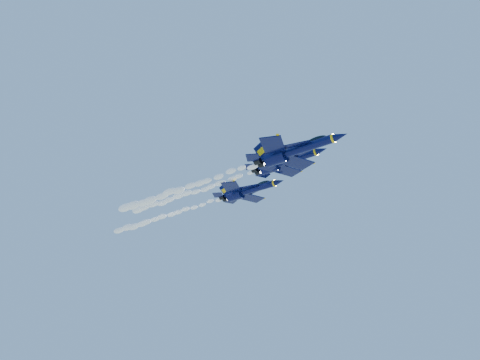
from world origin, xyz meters
The scene contains 6 objects.
jet_lead centered at (14.23, -13.41, 149.44)m, with size 16.70×13.70×6.21m.
smoke_trail_jet_lead centered at (-10.44, -13.41, 149.07)m, with size 35.07×1.73×1.55m, color white.
jet_second centered at (7.15, -4.45, 153.39)m, with size 15.83×12.99×5.88m.
smoke_trail_jet_second centered at (-17.14, -4.45, 153.03)m, with size 35.07×1.64×1.47m, color white.
jet_third centered at (-4.91, 0.59, 152.34)m, with size 15.73×12.90×5.84m.
smoke_trail_jet_third centered at (-29.16, 0.59, 151.98)m, with size 35.07×1.63×1.46m, color white.
Camera 1 is at (46.63, -72.73, 112.54)m, focal length 35.00 mm.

